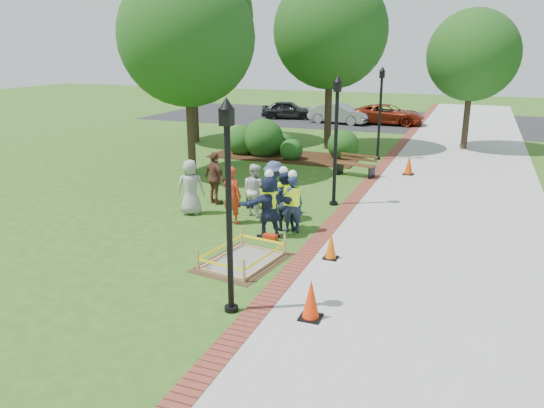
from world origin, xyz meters
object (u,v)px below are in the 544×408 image
at_px(wet_concrete_pad, 243,254).
at_px(cone_front, 311,300).
at_px(lamp_near, 228,192).
at_px(hivis_worker_c, 283,198).
at_px(hivis_worker_a, 269,204).
at_px(hivis_worker_b, 292,202).
at_px(bench_near, 269,203).

distance_m(wet_concrete_pad, cone_front, 3.19).
xyz_separation_m(cone_front, lamp_near, (-1.59, -0.25, 2.08)).
relative_size(cone_front, hivis_worker_c, 0.45).
relative_size(hivis_worker_a, hivis_worker_c, 1.03).
bearing_deg(hivis_worker_b, wet_concrete_pad, -98.72).
bearing_deg(bench_near, wet_concrete_pad, -76.84).
distance_m(wet_concrete_pad, hivis_worker_c, 2.80).
relative_size(bench_near, lamp_near, 0.39).
distance_m(wet_concrete_pad, hivis_worker_a, 2.08).
distance_m(cone_front, hivis_worker_a, 4.77).
xyz_separation_m(bench_near, hivis_worker_a, (0.91, -2.27, 0.68)).
bearing_deg(hivis_worker_b, hivis_worker_c, 152.95).
bearing_deg(hivis_worker_c, hivis_worker_b, -27.05).
xyz_separation_m(bench_near, hivis_worker_b, (1.38, -1.67, 0.63)).
height_order(cone_front, hivis_worker_a, hivis_worker_a).
relative_size(cone_front, hivis_worker_a, 0.43).
relative_size(wet_concrete_pad, hivis_worker_a, 1.31).
relative_size(cone_front, hivis_worker_b, 0.46).
relative_size(lamp_near, hivis_worker_c, 2.28).
height_order(bench_near, lamp_near, lamp_near).
height_order(lamp_near, hivis_worker_b, lamp_near).
bearing_deg(hivis_worker_c, wet_concrete_pad, -91.40).
bearing_deg(hivis_worker_a, cone_front, -58.61).
bearing_deg(bench_near, lamp_near, -74.78).
distance_m(cone_front, lamp_near, 2.63).
distance_m(cone_front, hivis_worker_c, 5.37).
xyz_separation_m(wet_concrete_pad, cone_front, (2.39, -2.09, 0.17)).
bearing_deg(wet_concrete_pad, hivis_worker_c, 88.60).
xyz_separation_m(hivis_worker_a, hivis_worker_c, (0.14, 0.77, -0.03)).
bearing_deg(cone_front, hivis_worker_b, 113.35).
bearing_deg(hivis_worker_a, lamp_near, -78.53).
distance_m(cone_front, hivis_worker_b, 5.08).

